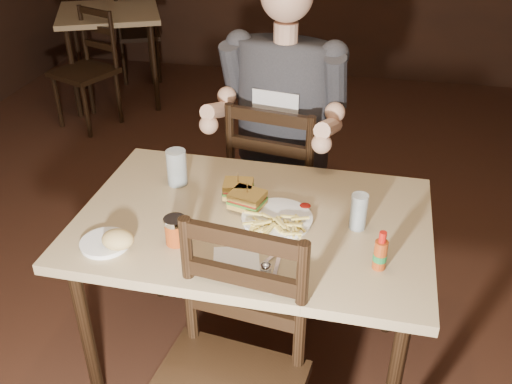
% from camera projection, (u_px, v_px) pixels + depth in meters
% --- Properties ---
extents(room_shell, '(7.00, 7.00, 7.00)m').
position_uv_depth(room_shell, '(327.00, 33.00, 1.89)').
color(room_shell, black).
rests_on(room_shell, ground).
extents(main_table, '(1.29, 0.87, 0.77)m').
position_uv_depth(main_table, '(253.00, 234.00, 2.12)').
color(main_table, tan).
rests_on(main_table, ground).
extents(bg_table, '(1.06, 1.06, 0.77)m').
position_uv_depth(bg_table, '(110.00, 22.00, 4.70)').
color(bg_table, tan).
rests_on(bg_table, ground).
extents(chair_far, '(0.53, 0.56, 0.99)m').
position_uv_depth(chair_far, '(282.00, 187.00, 2.80)').
color(chair_far, black).
rests_on(chair_far, ground).
extents(bg_chair_far, '(0.53, 0.55, 0.85)m').
position_uv_depth(bg_chair_far, '(138.00, 34.00, 5.30)').
color(bg_chair_far, black).
rests_on(bg_chair_far, ground).
extents(bg_chair_near, '(0.55, 0.57, 0.88)m').
position_uv_depth(bg_chair_near, '(84.00, 72.00, 4.37)').
color(bg_chair_near, black).
rests_on(bg_chair_near, ground).
extents(diner, '(0.65, 0.55, 1.01)m').
position_uv_depth(diner, '(281.00, 91.00, 2.49)').
color(diner, '#2F2F35').
rests_on(diner, chair_far).
extents(dinner_plate, '(0.25, 0.25, 0.01)m').
position_uv_depth(dinner_plate, '(277.00, 220.00, 2.06)').
color(dinner_plate, white).
rests_on(dinner_plate, main_table).
extents(sandwich_left, '(0.12, 0.10, 0.10)m').
position_uv_depth(sandwich_left, '(238.00, 185.00, 2.16)').
color(sandwich_left, gold).
rests_on(sandwich_left, dinner_plate).
extents(sandwich_right, '(0.14, 0.13, 0.10)m').
position_uv_depth(sandwich_right, '(247.00, 195.00, 2.09)').
color(sandwich_right, gold).
rests_on(sandwich_right, dinner_plate).
extents(fries_pile, '(0.25, 0.17, 0.04)m').
position_uv_depth(fries_pile, '(275.00, 224.00, 1.99)').
color(fries_pile, '#E9D56F').
rests_on(fries_pile, dinner_plate).
extents(ketchup_dollop, '(0.04, 0.04, 0.01)m').
position_uv_depth(ketchup_dollop, '(305.00, 206.00, 2.11)').
color(ketchup_dollop, maroon).
rests_on(ketchup_dollop, dinner_plate).
extents(glass_left, '(0.08, 0.08, 0.15)m').
position_uv_depth(glass_left, '(177.00, 168.00, 2.25)').
color(glass_left, silver).
rests_on(glass_left, main_table).
extents(glass_right, '(0.06, 0.06, 0.14)m').
position_uv_depth(glass_right, '(359.00, 212.00, 1.99)').
color(glass_right, silver).
rests_on(glass_right, main_table).
extents(hot_sauce, '(0.04, 0.04, 0.14)m').
position_uv_depth(hot_sauce, '(381.00, 250.00, 1.80)').
color(hot_sauce, '#913610').
rests_on(hot_sauce, main_table).
extents(salt_shaker, '(0.04, 0.04, 0.06)m').
position_uv_depth(salt_shaker, '(266.00, 273.00, 1.76)').
color(salt_shaker, white).
rests_on(salt_shaker, main_table).
extents(syrup_dispenser, '(0.08, 0.08, 0.10)m').
position_uv_depth(syrup_dispenser, '(175.00, 231.00, 1.92)').
color(syrup_dispenser, '#913610').
rests_on(syrup_dispenser, main_table).
extents(napkin, '(0.18, 0.17, 0.00)m').
position_uv_depth(napkin, '(236.00, 260.00, 1.87)').
color(napkin, white).
rests_on(napkin, main_table).
extents(knife, '(0.02, 0.21, 0.00)m').
position_uv_depth(knife, '(276.00, 269.00, 1.82)').
color(knife, silver).
rests_on(knife, napkin).
extents(fork, '(0.08, 0.15, 0.01)m').
position_uv_depth(fork, '(277.00, 253.00, 1.89)').
color(fork, silver).
rests_on(fork, napkin).
extents(side_plate, '(0.17, 0.17, 0.01)m').
position_uv_depth(side_plate, '(105.00, 244.00, 1.93)').
color(side_plate, white).
rests_on(side_plate, main_table).
extents(bread_roll, '(0.11, 0.09, 0.06)m').
position_uv_depth(bread_roll, '(118.00, 239.00, 1.89)').
color(bread_roll, tan).
rests_on(bread_roll, side_plate).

